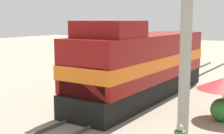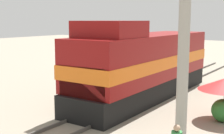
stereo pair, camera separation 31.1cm
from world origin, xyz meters
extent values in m
plane|color=gray|center=(0.00, 0.00, 0.00)|extent=(120.00, 120.00, 0.00)
cube|color=#4C4742|center=(-0.72, 0.00, 0.07)|extent=(0.08, 43.54, 0.15)
cube|color=#4C4742|center=(0.72, 0.00, 0.07)|extent=(0.08, 43.54, 0.15)
cube|color=black|center=(0.00, 4.41, 0.60)|extent=(2.91, 12.87, 1.20)
cube|color=maroon|center=(0.00, 4.41, 2.54)|extent=(3.16, 12.36, 2.68)
cube|color=orange|center=(0.00, 4.41, 2.27)|extent=(3.20, 12.49, 0.70)
cube|color=orange|center=(0.00, -0.87, 1.93)|extent=(2.68, 1.80, 1.47)
cube|color=maroon|center=(0.00, 0.54, 4.29)|extent=(2.97, 2.83, 0.84)
cylinder|color=#4C4C4C|center=(5.22, 2.64, 0.94)|extent=(0.05, 0.05, 1.88)
sphere|color=#2D722D|center=(5.29, 2.24, 0.54)|extent=(1.09, 1.09, 1.09)
sphere|color=tan|center=(5.41, -3.62, 1.44)|extent=(0.22, 0.22, 0.22)
camera|label=1|loc=(8.71, -12.57, 4.77)|focal=50.00mm
camera|label=2|loc=(8.97, -12.39, 4.77)|focal=50.00mm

